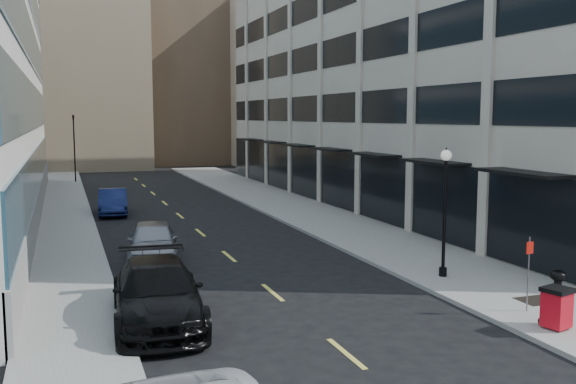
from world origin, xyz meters
TOP-DOWN VIEW (x-y plane):
  - ground at (0.00, 0.00)m, footprint 160.00×160.00m
  - sidewalk_right at (7.50, 20.00)m, footprint 5.00×80.00m
  - sidewalk_left at (-6.50, 20.00)m, footprint 3.00×80.00m
  - building_right at (16.94, 26.99)m, footprint 15.30×46.50m
  - skyline_tan_near at (-4.00, 68.00)m, footprint 14.00×18.00m
  - skyline_brown at (8.00, 72.00)m, footprint 12.00×16.00m
  - skyline_stone at (18.00, 66.00)m, footprint 10.00×14.00m
  - grate_far at (7.60, 3.80)m, footprint 1.40×1.00m
  - road_centerline at (0.00, 17.00)m, footprint 0.15×68.20m
  - traffic_signal at (-5.50, 48.00)m, footprint 0.66×0.66m
  - car_black_pickup at (-4.14, 6.00)m, footprint 2.93×6.28m
  - car_silver_sedan at (-3.20, 14.00)m, footprint 2.67×5.21m
  - car_blue_sedan at (-3.76, 27.86)m, footprint 1.99×4.84m
  - trash_bin at (6.08, 1.44)m, footprint 0.87×0.88m
  - lamppost at (6.40, 7.50)m, footprint 0.39×0.39m
  - sign_post at (6.40, 2.99)m, footprint 0.27×0.07m
  - urn_planter at (8.80, 4.37)m, footprint 0.54×0.54m

SIDE VIEW (x-z plane):
  - ground at x=0.00m, z-range 0.00..0.00m
  - road_centerline at x=0.00m, z-range 0.00..0.01m
  - sidewalk_right at x=7.50m, z-range 0.00..0.15m
  - sidewalk_left at x=-6.50m, z-range 0.00..0.15m
  - grate_far at x=7.60m, z-range 0.15..0.16m
  - urn_planter at x=8.80m, z-range 0.23..0.98m
  - trash_bin at x=6.08m, z-range 0.19..1.34m
  - car_blue_sedan at x=-3.76m, z-range 0.00..1.56m
  - car_silver_sedan at x=-3.20m, z-range 0.00..1.70m
  - car_black_pickup at x=-4.14m, z-range 0.00..1.77m
  - sign_post at x=6.40m, z-range 0.49..2.76m
  - lamppost at x=6.40m, z-range 0.56..5.29m
  - traffic_signal at x=-5.50m, z-range 2.23..9.21m
  - building_right at x=16.94m, z-range -0.13..18.12m
  - skyline_stone at x=18.00m, z-range 0.00..20.00m
  - skyline_tan_near at x=-4.00m, z-range 0.00..28.00m
  - skyline_brown at x=8.00m, z-range 0.00..34.00m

